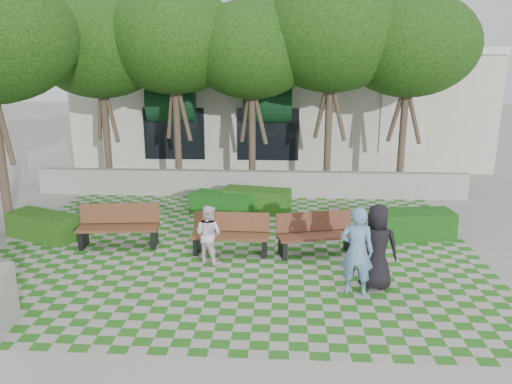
# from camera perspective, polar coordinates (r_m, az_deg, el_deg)

# --- Properties ---
(ground) EXTENTS (90.00, 90.00, 0.00)m
(ground) POSITION_cam_1_polar(r_m,az_deg,el_deg) (11.79, -2.88, -8.45)
(ground) COLOR gray
(ground) RESTS_ON ground
(lawn) EXTENTS (12.00, 12.00, 0.00)m
(lawn) POSITION_cam_1_polar(r_m,az_deg,el_deg) (12.71, -2.40, -6.64)
(lawn) COLOR #2B721E
(lawn) RESTS_ON ground
(retaining_wall) EXTENTS (15.00, 0.36, 0.90)m
(retaining_wall) POSITION_cam_1_polar(r_m,az_deg,el_deg) (17.51, -0.74, 0.99)
(retaining_wall) COLOR #9E9B93
(retaining_wall) RESTS_ON ground
(bench_east) EXTENTS (2.02, 1.09, 1.01)m
(bench_east) POSITION_cam_1_polar(r_m,az_deg,el_deg) (12.44, 6.85, -4.84)
(bench_east) COLOR #552D1D
(bench_east) RESTS_ON ground
(bench_mid) EXTENTS (1.91, 0.67, 0.99)m
(bench_mid) POSITION_cam_1_polar(r_m,az_deg,el_deg) (12.39, -2.89, -4.88)
(bench_mid) COLOR brown
(bench_mid) RESTS_ON ground
(bench_west) EXTENTS (2.09, 0.88, 1.07)m
(bench_west) POSITION_cam_1_polar(r_m,az_deg,el_deg) (13.32, -15.39, -3.82)
(bench_west) COLOR brown
(bench_west) RESTS_ON ground
(hedge_east) EXTENTS (2.21, 1.13, 0.74)m
(hedge_east) POSITION_cam_1_polar(r_m,az_deg,el_deg) (14.09, 17.47, -3.56)
(hedge_east) COLOR #164813
(hedge_east) RESTS_ON ground
(hedge_midright) EXTENTS (2.22, 1.25, 0.73)m
(hedge_midright) POSITION_cam_1_polar(r_m,az_deg,el_deg) (15.72, 0.05, -0.96)
(hedge_midright) COLOR #225015
(hedge_midright) RESTS_ON ground
(hedge_midleft) EXTENTS (2.03, 1.41, 0.66)m
(hedge_midleft) POSITION_cam_1_polar(r_m,az_deg,el_deg) (15.49, -4.03, -1.39)
(hedge_midleft) COLOR #155217
(hedge_midleft) RESTS_ON ground
(hedge_west) EXTENTS (2.11, 1.47, 0.69)m
(hedge_west) POSITION_cam_1_polar(r_m,az_deg,el_deg) (14.59, -23.17, -3.58)
(hedge_west) COLOR #204B14
(hedge_west) RESTS_ON ground
(person_blue) EXTENTS (0.74, 0.55, 1.86)m
(person_blue) POSITION_cam_1_polar(r_m,az_deg,el_deg) (10.32, 11.43, -6.64)
(person_blue) COLOR #668EBA
(person_blue) RESTS_ON ground
(person_dark) EXTENTS (0.94, 0.67, 1.81)m
(person_dark) POSITION_cam_1_polar(r_m,az_deg,el_deg) (10.70, 13.60, -6.13)
(person_dark) COLOR black
(person_dark) RESTS_ON ground
(person_white) EXTENTS (0.84, 0.77, 1.41)m
(person_white) POSITION_cam_1_polar(r_m,az_deg,el_deg) (11.80, -5.47, -4.81)
(person_white) COLOR white
(person_white) RESTS_ON ground
(tree_row) EXTENTS (17.70, 13.40, 7.41)m
(tree_row) POSITION_cam_1_polar(r_m,az_deg,el_deg) (16.99, -7.41, 16.53)
(tree_row) COLOR #47382B
(tree_row) RESTS_ON ground
(building) EXTENTS (18.00, 8.92, 5.15)m
(building) POSITION_cam_1_polar(r_m,az_deg,el_deg) (24.93, 2.71, 9.97)
(building) COLOR beige
(building) RESTS_ON ground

